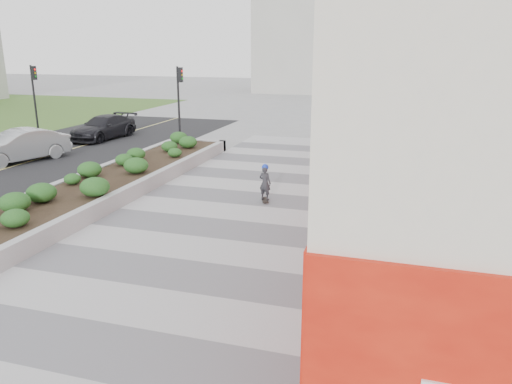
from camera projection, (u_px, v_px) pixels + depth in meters
ground at (138, 311)px, 10.14m from camera, size 160.00×160.00×0.00m
walkway at (197, 255)px, 12.90m from camera, size 8.00×36.00×0.01m
building at (479, 88)px, 15.35m from camera, size 6.04×24.08×8.00m
planter at (100, 184)px, 18.00m from camera, size 3.00×18.00×0.90m
traffic_signal_near at (179, 93)px, 27.49m from camera, size 0.33×0.28×4.20m
traffic_signal_far at (34, 90)px, 29.60m from camera, size 0.33×0.28×4.20m
distant_bldg_north_l at (330, 6)px, 59.33m from camera, size 16.00×12.00×20.00m
manhole_cover at (215, 257)px, 12.76m from camera, size 0.44×0.44×0.01m
skateboarder at (265, 183)px, 17.18m from camera, size 0.49×0.75×1.35m
car_silver at (19, 146)px, 23.29m from camera, size 3.04×4.83×1.50m
car_dark at (104, 127)px, 29.29m from camera, size 2.30×4.79×1.35m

